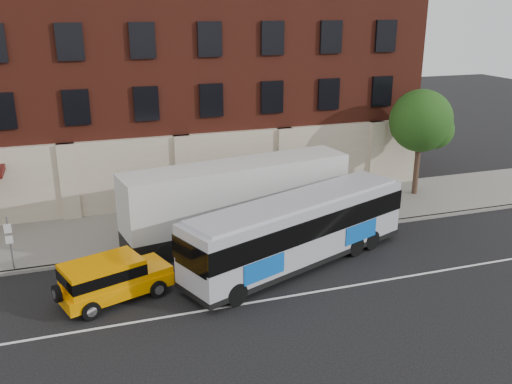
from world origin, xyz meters
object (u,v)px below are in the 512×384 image
object	(u,v)px
street_tree	(422,123)
shipping_container	(239,201)
city_bus	(299,228)
yellow_suv	(110,278)
sign_pole	(10,241)

from	to	relation	value
street_tree	shipping_container	distance (m)	12.38
street_tree	city_bus	xyz separation A→B (m)	(-10.22, -6.41, -2.71)
yellow_suv	city_bus	bearing A→B (deg)	4.88
shipping_container	sign_pole	bearing A→B (deg)	-176.34
sign_pole	shipping_container	size ratio (longest dim) A/B	0.22
sign_pole	city_bus	xyz separation A→B (m)	(11.82, -3.07, 0.24)
city_bus	yellow_suv	distance (m)	8.13
city_bus	shipping_container	bearing A→B (deg)	113.27
street_tree	shipping_container	size ratio (longest dim) A/B	0.54
sign_pole	yellow_suv	distance (m)	5.34
shipping_container	city_bus	bearing A→B (deg)	-66.73
street_tree	yellow_suv	bearing A→B (deg)	-158.79
street_tree	yellow_suv	xyz separation A→B (m)	(-18.28, -7.09, -3.43)
shipping_container	street_tree	bearing A→B (deg)	12.80
sign_pole	shipping_container	world-z (taller)	shipping_container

